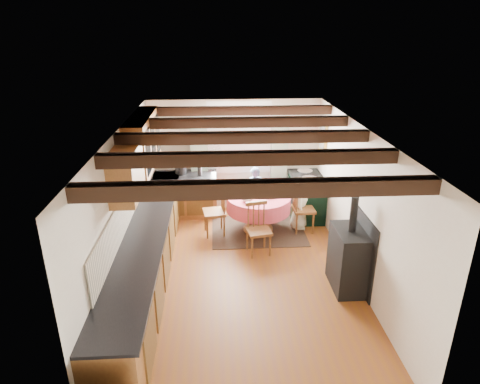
{
  "coord_description": "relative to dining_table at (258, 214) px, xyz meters",
  "views": [
    {
      "loc": [
        -0.4,
        -5.72,
        3.78
      ],
      "look_at": [
        0.0,
        0.8,
        1.15
      ],
      "focal_mm": 30.92,
      "sensor_mm": 36.0,
      "label": 1
    }
  ],
  "objects": [
    {
      "name": "canister_tall",
      "position": [
        -1.59,
        0.93,
        0.68
      ],
      "size": [
        0.15,
        0.15,
        0.26
      ],
      "primitive_type": "cylinder",
      "color": "#262628",
      "rests_on": "worktop_back"
    },
    {
      "name": "dining_table",
      "position": [
        0.0,
        0.0,
        0.0
      ],
      "size": [
        1.23,
        1.23,
        0.74
      ],
      "primitive_type": null,
      "color": "#C35D74",
      "rests_on": "floor"
    },
    {
      "name": "curtain_right",
      "position": [
        0.54,
        1.08,
        0.73
      ],
      "size": [
        0.35,
        0.1,
        2.1
      ],
      "primitive_type": "cube",
      "color": "#A8A8A8",
      "rests_on": "wall_back"
    },
    {
      "name": "window_pane",
      "position": [
        -0.31,
        1.17,
        1.23
      ],
      "size": [
        1.2,
        0.01,
        1.4
      ],
      "primitive_type": "cube",
      "color": "white",
      "rests_on": "wall_back"
    },
    {
      "name": "cup",
      "position": [
        0.12,
        0.08,
        0.42
      ],
      "size": [
        0.15,
        0.15,
        0.1
      ],
      "primitive_type": "imported",
      "rotation": [
        0.0,
        0.0,
        5.44
      ],
      "color": "silver",
      "rests_on": "dining_table"
    },
    {
      "name": "beam_c",
      "position": [
        -0.41,
        -1.57,
        1.94
      ],
      "size": [
        3.6,
        0.16,
        0.16
      ],
      "primitive_type": "cube",
      "color": "black",
      "rests_on": "ceiling"
    },
    {
      "name": "wall_picture",
      "position": [
        1.36,
        0.73,
        1.33
      ],
      "size": [
        0.04,
        0.5,
        0.6
      ],
      "primitive_type": "cube",
      "color": "gold",
      "rests_on": "wall_right"
    },
    {
      "name": "beam_b",
      "position": [
        -0.41,
        -2.57,
        1.94
      ],
      "size": [
        3.6,
        0.16,
        0.16
      ],
      "primitive_type": "cube",
      "color": "black",
      "rests_on": "ceiling"
    },
    {
      "name": "canister_wide",
      "position": [
        -1.51,
        0.87,
        0.64
      ],
      "size": [
        0.17,
        0.17,
        0.19
      ],
      "primitive_type": "cylinder",
      "color": "#262628",
      "rests_on": "worktop_back"
    },
    {
      "name": "worktop_back",
      "position": [
        -1.46,
        0.86,
        0.53
      ],
      "size": [
        1.3,
        0.64,
        0.04
      ],
      "primitive_type": "cube",
      "color": "black",
      "rests_on": "base_cabinet_back"
    },
    {
      "name": "worktop_left",
      "position": [
        -1.89,
        -1.57,
        0.53
      ],
      "size": [
        0.64,
        5.3,
        0.04
      ],
      "primitive_type": "cube",
      "color": "black",
      "rests_on": "base_cabinet_left"
    },
    {
      "name": "canister_slim",
      "position": [
        -1.14,
        0.76,
        0.68
      ],
      "size": [
        0.09,
        0.09,
        0.26
      ],
      "primitive_type": "cylinder",
      "color": "#262628",
      "rests_on": "worktop_back"
    },
    {
      "name": "wall_right",
      "position": [
        1.39,
        -1.57,
        0.83
      ],
      "size": [
        0.0,
        5.5,
        2.4
      ],
      "primitive_type": "cube",
      "color": "silver",
      "rests_on": "ground"
    },
    {
      "name": "base_cabinet_back",
      "position": [
        -1.46,
        0.88,
        0.07
      ],
      "size": [
        1.3,
        0.6,
        0.88
      ],
      "primitive_type": "cube",
      "color": "#92602D",
      "rests_on": "floor"
    },
    {
      "name": "wall_plate",
      "position": [
        0.64,
        1.15,
        1.33
      ],
      "size": [
        0.3,
        0.02,
        0.3
      ],
      "primitive_type": "cylinder",
      "rotation": [
        1.57,
        0.0,
        0.0
      ],
      "color": "silver",
      "rests_on": "wall_back"
    },
    {
      "name": "cast_iron_stove",
      "position": [
        1.17,
        -1.96,
        0.39
      ],
      "size": [
        0.46,
        0.76,
        1.52
      ],
      "primitive_type": null,
      "color": "black",
      "rests_on": "floor"
    },
    {
      "name": "wall_cabinet_glass",
      "position": [
        -2.04,
        -0.37,
        1.58
      ],
      "size": [
        0.34,
        1.8,
        0.9
      ],
      "primitive_type": "cube",
      "color": "#92602D",
      "rests_on": "wall_left"
    },
    {
      "name": "splash_left",
      "position": [
        -2.19,
        -1.27,
        0.83
      ],
      "size": [
        0.02,
        4.5,
        0.55
      ],
      "primitive_type": "cube",
      "color": "beige",
      "rests_on": "wall_left"
    },
    {
      "name": "aga_range",
      "position": [
        1.06,
        0.61,
        0.09
      ],
      "size": [
        0.65,
        1.01,
        0.93
      ],
      "primitive_type": null,
      "color": "black",
      "rests_on": "floor"
    },
    {
      "name": "child_far",
      "position": [
        -0.01,
        0.74,
        0.17
      ],
      "size": [
        0.41,
        0.29,
        1.09
      ],
      "primitive_type": "imported",
      "rotation": [
        0.0,
        0.0,
        3.21
      ],
      "color": "#35465D",
      "rests_on": "floor"
    },
    {
      "name": "splash_back",
      "position": [
        -1.41,
        1.16,
        0.83
      ],
      "size": [
        1.4,
        0.02,
        0.55
      ],
      "primitive_type": "cube",
      "color": "beige",
      "rests_on": "wall_back"
    },
    {
      "name": "wall_back",
      "position": [
        -0.41,
        1.18,
        0.83
      ],
      "size": [
        3.6,
        0.0,
        2.4
      ],
      "primitive_type": "cube",
      "color": "silver",
      "rests_on": "ground"
    },
    {
      "name": "floor",
      "position": [
        -0.41,
        -1.57,
        -0.37
      ],
      "size": [
        3.6,
        5.5,
        0.0
      ],
      "primitive_type": "cube",
      "color": "brown",
      "rests_on": "ground"
    },
    {
      "name": "base_cabinet_left",
      "position": [
        -1.91,
        -1.57,
        0.07
      ],
      "size": [
        0.6,
        5.3,
        0.88
      ],
      "primitive_type": "cube",
      "color": "#92602D",
      "rests_on": "floor"
    },
    {
      "name": "beam_a",
      "position": [
        -0.41,
        -3.57,
        1.94
      ],
      "size": [
        3.6,
        0.16,
        0.16
      ],
      "primitive_type": "cube",
      "color": "black",
      "rests_on": "ceiling"
    },
    {
      "name": "bowl_b",
      "position": [
        -0.24,
        -0.22,
        0.41
      ],
      "size": [
        0.25,
        0.25,
        0.07
      ],
      "primitive_type": "imported",
      "rotation": [
        0.0,
        0.0,
        1.39
      ],
      "color": "silver",
      "rests_on": "dining_table"
    },
    {
      "name": "chair_near",
      "position": [
        -0.08,
        -0.86,
        0.1
      ],
      "size": [
        0.48,
        0.5,
        0.94
      ],
      "primitive_type": null,
      "rotation": [
        0.0,
        0.0,
        0.21
      ],
      "color": "brown",
      "rests_on": "floor"
    },
    {
      "name": "bowl_a",
      "position": [
        0.18,
        -0.04,
        0.4
      ],
      "size": [
        0.28,
        0.28,
        0.05
      ],
      "primitive_type": "imported",
      "rotation": [
        0.0,
        0.0,
        2.69
      ],
      "color": "silver",
      "rests_on": "dining_table"
    },
    {
      "name": "window_frame",
      "position": [
        -0.31,
        1.17,
        1.23
      ],
      "size": [
        1.34,
        0.03,
        1.54
      ],
      "primitive_type": "cube",
      "color": "white",
      "rests_on": "wall_back"
    },
    {
      "name": "wall_cabinet_solid",
      "position": [
        -2.04,
        -1.87,
        1.53
      ],
      "size": [
        0.34,
        0.9,
        0.7
      ],
      "primitive_type": "cube",
      "color": "#92602D",
      "rests_on": "wall_left"
    },
    {
      "name": "wall_front",
      "position": [
        -0.41,
        -4.32,
        0.83
      ],
      "size": [
        3.6,
        0.0,
        2.4
      ],
      "primitive_type": "cube",
      "color": "silver",
      "rests_on": "ground"
    },
    {
      "name": "rug",
      "position": [
        0.0,
        0.0,
        -0.37
      ],
      "size": [
        1.82,
        1.41,
        0.01
      ],
      "primitive_type": "cube",
      "color": "#332318",
      "rests_on": "floor"
    },
    {
      "name": "chair_left",
      "position": [
        -0.86,
        -0.06,
        0.12
      ],
      "size": [
        0.5,
        0.48,
        0.99
      ],
      "primitive_type": null,
      "rotation": [
        0.0,
        0.0,
        -1.43
      ],
      "color": "brown",
      "rests_on": "floor"
    },
    {
      "name": "wall_left",
      "position": [
        -2.21,
        -1.57,
        0.83
      ],
      "size": [
        0.0,
        5.5,
        2.4
      ],
      "primitive_type": "cube",
      "color": "silver",
      "rests_on": "ground"
    },
    {
      "name": "child_right",
      "position": [
        0.82,
        0.1,
        0.15
      ],
      "size": [
        0.39,
        0.55,
        1.04
      ],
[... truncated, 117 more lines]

